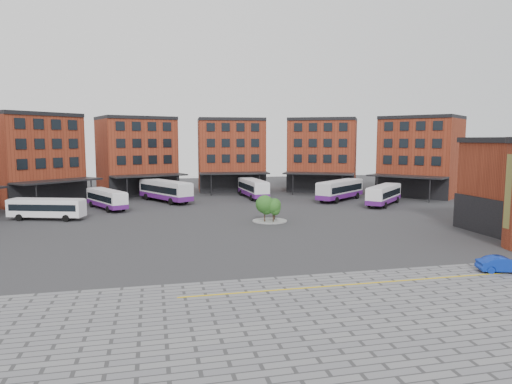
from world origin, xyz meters
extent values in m
plane|color=#28282B|center=(0.00, 0.00, 0.00)|extent=(160.00, 160.00, 0.00)
cube|color=slate|center=(2.00, -22.00, 0.01)|extent=(50.00, 22.00, 0.02)
cube|color=gold|center=(2.00, -14.00, 0.03)|extent=(26.00, 0.15, 0.02)
cube|color=maroon|center=(-31.45, 36.93, 7.00)|extent=(16.35, 16.13, 14.00)
cube|color=black|center=(-28.20, 33.32, 2.00)|extent=(10.00, 9.07, 4.00)
cube|color=black|center=(-31.45, 36.93, 14.30)|extent=(16.55, 16.35, 0.60)
cube|color=black|center=(-28.07, 33.17, 9.20)|extent=(8.60, 7.77, 8.00)
cube|color=black|center=(-26.63, 31.58, 4.00)|extent=(12.61, 11.97, 0.25)
cylinder|color=black|center=(-28.81, 27.19, 2.00)|extent=(0.20, 0.20, 4.00)
cylinder|color=black|center=(-22.05, 33.28, 2.00)|extent=(0.20, 0.20, 4.00)
cube|color=maroon|center=(-15.30, 46.44, 7.00)|extent=(15.55, 13.69, 14.00)
cube|color=black|center=(-13.72, 41.85, 2.00)|extent=(12.45, 4.71, 4.00)
cube|color=black|center=(-15.30, 46.44, 14.30)|extent=(15.65, 13.97, 0.60)
cube|color=black|center=(-13.66, 41.66, 9.20)|extent=(10.87, 3.87, 8.00)
cube|color=black|center=(-12.96, 39.63, 4.00)|extent=(13.72, 8.39, 0.25)
cylinder|color=black|center=(-16.67, 36.45, 2.00)|extent=(0.20, 0.20, 4.00)
cylinder|color=black|center=(-8.07, 39.41, 2.00)|extent=(0.20, 0.20, 4.00)
cube|color=maroon|center=(3.28, 48.89, 7.00)|extent=(13.67, 10.88, 14.00)
cube|color=black|center=(2.94, 44.05, 2.00)|extent=(13.00, 1.41, 4.00)
cube|color=black|center=(3.28, 48.89, 14.30)|extent=(13.69, 11.18, 0.60)
cube|color=black|center=(2.93, 43.85, 9.20)|extent=(11.42, 0.95, 8.00)
cube|color=black|center=(2.78, 41.70, 4.00)|extent=(13.28, 5.30, 0.25)
cylinder|color=black|center=(-1.89, 40.22, 2.00)|extent=(0.20, 0.20, 4.00)
cylinder|color=black|center=(7.19, 39.59, 2.00)|extent=(0.20, 0.20, 4.00)
cube|color=maroon|center=(21.34, 43.88, 7.00)|extent=(16.12, 14.81, 14.00)
cube|color=black|center=(19.14, 39.56, 2.00)|extent=(11.81, 6.35, 4.00)
cube|color=black|center=(21.34, 43.88, 14.30)|extent=(16.26, 15.08, 0.60)
cube|color=black|center=(19.04, 39.38, 9.20)|extent=(10.26, 5.33, 8.00)
cube|color=black|center=(18.07, 37.46, 4.00)|extent=(13.58, 9.82, 0.25)
cylinder|color=black|center=(13.20, 37.92, 2.00)|extent=(0.20, 0.20, 4.00)
cylinder|color=black|center=(21.31, 33.79, 2.00)|extent=(0.20, 0.20, 4.00)
cube|color=maroon|center=(36.00, 32.21, 7.00)|extent=(16.02, 16.39, 14.00)
cube|color=black|center=(32.29, 29.09, 2.00)|extent=(8.74, 10.28, 4.00)
cube|color=black|center=(36.00, 32.21, 14.30)|extent=(16.25, 16.58, 0.60)
cube|color=black|center=(32.14, 28.96, 9.20)|extent=(7.47, 8.86, 8.00)
cube|color=black|center=(30.49, 27.58, 4.00)|extent=(11.73, 12.79, 0.25)
cylinder|color=black|center=(26.19, 29.91, 2.00)|extent=(0.20, 0.20, 4.00)
cylinder|color=black|center=(32.03, 22.94, 2.00)|extent=(0.20, 0.20, 4.00)
cube|color=black|center=(22.90, -2.00, 2.00)|extent=(0.40, 12.00, 4.00)
cylinder|color=gray|center=(2.00, 12.00, 0.06)|extent=(4.40, 4.40, 0.12)
cylinder|color=#332114|center=(1.20, 11.40, 0.82)|extent=(0.14, 0.14, 1.64)
sphere|color=#1A4E1A|center=(1.20, 11.40, 2.30)|extent=(2.29, 2.29, 2.29)
sphere|color=#1A4E1A|center=(1.40, 11.25, 1.81)|extent=(1.60, 1.60, 1.60)
cylinder|color=#332114|center=(2.80, 12.60, 0.73)|extent=(0.14, 0.14, 1.46)
sphere|color=#1A4E1A|center=(2.80, 12.60, 2.04)|extent=(1.64, 1.64, 1.64)
sphere|color=#1A4E1A|center=(3.00, 12.45, 1.60)|extent=(1.15, 1.15, 1.15)
cylinder|color=#332114|center=(2.20, 11.00, 0.71)|extent=(0.14, 0.14, 1.43)
sphere|color=#1A4E1A|center=(2.20, 11.00, 2.00)|extent=(1.77, 1.77, 1.77)
sphere|color=#1A4E1A|center=(2.40, 10.85, 1.57)|extent=(1.24, 1.24, 1.24)
cube|color=white|center=(-25.88, 19.44, 1.57)|extent=(9.95, 5.09, 2.17)
cube|color=black|center=(-25.88, 19.44, 1.73)|extent=(9.22, 4.91, 0.84)
cube|color=silver|center=(-25.88, 19.44, 2.70)|extent=(9.55, 4.88, 0.11)
cube|color=black|center=(-30.42, 20.90, 1.77)|extent=(0.69, 1.83, 0.97)
cylinder|color=black|center=(-29.18, 19.34, 0.44)|extent=(0.92, 0.52, 0.89)
cylinder|color=black|center=(-28.51, 21.45, 0.44)|extent=(0.92, 0.52, 0.89)
cylinder|color=black|center=(-23.25, 17.43, 0.44)|extent=(0.92, 0.52, 0.89)
cylinder|color=black|center=(-22.57, 19.54, 0.44)|extent=(0.92, 0.52, 0.89)
cube|color=white|center=(-19.17, 27.29, 1.65)|extent=(6.68, 10.17, 2.28)
cube|color=black|center=(-19.17, 27.29, 1.81)|extent=(6.36, 9.47, 0.88)
cube|color=silver|center=(-19.17, 27.29, 2.83)|extent=(6.41, 9.77, 0.11)
cube|color=black|center=(-21.43, 31.77, 1.86)|extent=(1.82, 1.00, 1.02)
cube|color=#551972|center=(-19.17, 27.29, 0.84)|extent=(6.73, 10.23, 0.65)
cylinder|color=black|center=(-21.68, 29.69, 0.46)|extent=(0.67, 0.96, 0.93)
cylinder|color=black|center=(-19.61, 30.74, 0.46)|extent=(0.67, 0.96, 0.93)
cylinder|color=black|center=(-18.74, 23.85, 0.46)|extent=(0.67, 0.96, 0.93)
cylinder|color=black|center=(-16.67, 24.89, 0.46)|extent=(0.67, 0.96, 0.93)
cube|color=silver|center=(-10.40, 33.56, 2.01)|extent=(8.59, 12.25, 2.78)
cube|color=black|center=(-10.40, 33.56, 2.21)|extent=(8.15, 11.41, 1.08)
cube|color=silver|center=(-10.40, 33.56, 3.46)|extent=(8.24, 11.76, 0.14)
cube|color=black|center=(-13.41, 38.91, 2.27)|extent=(2.16, 1.29, 1.25)
cube|color=#551972|center=(-10.40, 33.56, 1.02)|extent=(8.64, 12.31, 0.79)
cylinder|color=black|center=(-13.59, 36.35, 0.57)|extent=(0.85, 1.15, 1.13)
cylinder|color=black|center=(-11.12, 37.74, 0.57)|extent=(0.85, 1.15, 1.13)
cylinder|color=black|center=(-9.67, 29.39, 0.57)|extent=(0.85, 1.15, 1.13)
cylinder|color=black|center=(-7.20, 30.78, 0.57)|extent=(0.85, 1.15, 1.13)
cube|color=white|center=(4.95, 35.22, 1.87)|extent=(3.25, 11.72, 2.58)
cube|color=black|center=(4.95, 35.22, 2.06)|extent=(3.26, 10.80, 1.00)
cube|color=silver|center=(4.95, 35.22, 3.22)|extent=(3.12, 11.25, 0.13)
cube|color=black|center=(4.65, 40.91, 2.11)|extent=(2.24, 0.24, 1.16)
cube|color=#551972|center=(4.95, 35.22, 0.95)|extent=(3.30, 11.77, 0.74)
cylinder|color=black|center=(3.44, 38.86, 0.53)|extent=(0.37, 1.07, 1.05)
cylinder|color=black|center=(6.07, 39.00, 0.53)|extent=(0.37, 1.07, 1.05)
cylinder|color=black|center=(3.84, 31.44, 0.53)|extent=(0.37, 1.07, 1.05)
cylinder|color=black|center=(6.47, 31.59, 0.53)|extent=(0.37, 1.07, 1.05)
cube|color=silver|center=(18.74, 28.75, 1.95)|extent=(11.03, 9.81, 2.69)
cube|color=black|center=(18.74, 28.75, 2.14)|extent=(10.32, 9.24, 1.04)
cube|color=silver|center=(18.74, 28.75, 3.34)|extent=(10.59, 9.42, 0.13)
cube|color=black|center=(23.31, 32.53, 2.19)|extent=(1.58, 1.87, 1.21)
cube|color=#551972|center=(18.74, 28.75, 0.99)|extent=(11.08, 9.86, 0.77)
cylinder|color=black|center=(20.84, 32.27, 0.55)|extent=(1.05, 0.95, 1.10)
cylinder|color=black|center=(22.59, 30.16, 0.55)|extent=(1.05, 0.95, 1.10)
cylinder|color=black|center=(14.90, 27.34, 0.55)|extent=(1.05, 0.95, 1.10)
cylinder|color=black|center=(16.65, 25.23, 0.55)|extent=(1.05, 0.95, 1.10)
cube|color=white|center=(23.28, 22.00, 1.78)|extent=(9.49, 9.66, 2.46)
cube|color=black|center=(23.28, 22.00, 1.96)|extent=(8.92, 9.07, 0.95)
cube|color=silver|center=(23.28, 22.00, 3.06)|extent=(9.11, 9.27, 0.12)
cube|color=black|center=(27.05, 25.88, 2.01)|extent=(1.61, 1.57, 1.10)
cube|color=#551972|center=(23.28, 22.00, 0.90)|extent=(9.55, 9.71, 0.70)
cylinder|color=black|center=(24.84, 25.41, 0.50)|extent=(0.91, 0.93, 1.00)
cylinder|color=black|center=(26.64, 23.66, 0.50)|extent=(0.91, 0.93, 1.00)
cylinder|color=black|center=(19.92, 20.34, 0.50)|extent=(0.91, 0.93, 1.00)
cylinder|color=black|center=(21.71, 18.60, 0.50)|extent=(0.91, 0.93, 1.00)
imported|color=#0C2B9F|center=(14.22, -13.72, 0.63)|extent=(4.03, 2.29, 1.26)
camera|label=1|loc=(-12.36, -43.36, 10.36)|focal=32.00mm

